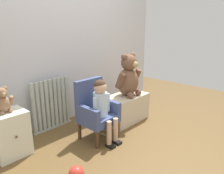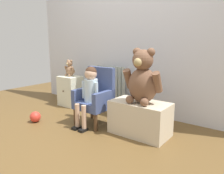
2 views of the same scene
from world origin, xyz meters
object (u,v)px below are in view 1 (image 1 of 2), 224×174
object	(u,v)px
low_bench	(126,108)
child_armchair	(96,110)
small_dresser	(10,134)
radiator	(52,105)
toy_ball	(76,173)
large_teddy_bear	(128,77)
small_teddy_bear	(3,101)
child_figure	(102,102)

from	to	relation	value
low_bench	child_armchair	bearing A→B (deg)	-176.59
small_dresser	radiator	bearing A→B (deg)	19.54
radiator	toy_ball	xyz separation A→B (m)	(-0.43, -1.05, -0.26)
low_bench	large_teddy_bear	xyz separation A→B (m)	(0.03, -0.01, 0.45)
small_dresser	low_bench	world-z (taller)	small_dresser
large_teddy_bear	radiator	bearing A→B (deg)	147.06
small_dresser	toy_ball	size ratio (longest dim) A/B	3.46
radiator	small_teddy_bear	world-z (taller)	small_teddy_bear
radiator	child_figure	world-z (taller)	child_figure
radiator	child_armchair	world-z (taller)	child_armchair
small_teddy_bear	toy_ball	distance (m)	1.02
small_dresser	child_figure	xyz separation A→B (m)	(0.88, -0.48, 0.24)
small_dresser	toy_ball	distance (m)	0.87
radiator	small_teddy_bear	distance (m)	0.75
toy_ball	child_figure	bearing A→B (deg)	27.34
small_teddy_bear	toy_ball	world-z (taller)	small_teddy_bear
low_bench	small_teddy_bear	bearing A→B (deg)	167.17
low_bench	toy_ball	bearing A→B (deg)	-159.07
child_armchair	radiator	bearing A→B (deg)	111.15
large_teddy_bear	small_dresser	bearing A→B (deg)	167.39
radiator	low_bench	distance (m)	1.03
child_armchair	small_teddy_bear	xyz separation A→B (m)	(-0.89, 0.38, 0.25)
radiator	toy_ball	world-z (taller)	radiator
child_armchair	child_figure	distance (m)	0.18
low_bench	small_teddy_bear	size ratio (longest dim) A/B	2.45
low_bench	large_teddy_bear	world-z (taller)	large_teddy_bear
low_bench	small_teddy_bear	distance (m)	1.61
child_figure	large_teddy_bear	size ratio (longest dim) A/B	1.25
child_figure	radiator	bearing A→B (deg)	108.03
low_bench	small_teddy_bear	xyz separation A→B (m)	(-1.52, 0.35, 0.42)
child_armchair	child_figure	bearing A→B (deg)	-90.00
child_armchair	small_dresser	bearing A→B (deg)	157.30
low_bench	large_teddy_bear	distance (m)	0.45
radiator	toy_ball	size ratio (longest dim) A/B	4.77
small_dresser	toy_ball	xyz separation A→B (m)	(0.22, -0.82, -0.17)
radiator	child_figure	size ratio (longest dim) A/B	0.90
low_bench	toy_ball	size ratio (longest dim) A/B	4.66
child_figure	toy_ball	bearing A→B (deg)	-152.66
large_teddy_bear	small_teddy_bear	size ratio (longest dim) A/B	2.23
small_dresser	low_bench	xyz separation A→B (m)	(1.50, -0.33, -0.05)
radiator	large_teddy_bear	bearing A→B (deg)	-32.94
child_figure	small_teddy_bear	distance (m)	1.03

